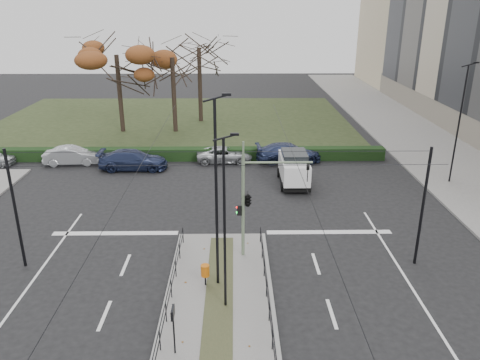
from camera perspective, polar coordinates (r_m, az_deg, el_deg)
The scene contains 21 objects.
ground at distance 21.76m, azimuth -2.48°, elevation -12.93°, with size 140.00×140.00×0.00m, color black.
median_island at distance 19.68m, azimuth -2.70°, elevation -16.78°, with size 4.40×15.00×0.14m, color #63615E.
sidewalk_east at distance 45.30m, azimuth 21.83°, elevation 3.83°, with size 8.00×90.00×0.14m, color #63615E.
park at distance 51.97m, azimuth -8.15°, elevation 7.11°, with size 38.00×26.00×0.10m, color #232D16.
hedge at distance 39.07m, azimuth -10.56°, elevation 3.12°, with size 38.00×1.00×1.00m, color black.
median_railing at distance 19.07m, azimuth -2.75°, elevation -14.80°, with size 4.14×13.24×0.92m.
catenary at distance 21.55m, azimuth -2.50°, elevation -2.92°, with size 20.00×34.00×6.00m.
traffic_light at distance 22.63m, azimuth 1.17°, elevation -2.22°, with size 3.61×2.06×5.32m.
litter_bin at distance 21.34m, azimuth -4.27°, elevation -10.99°, with size 0.39×0.39×1.00m.
info_panel at distance 17.34m, azimuth -8.18°, elevation -16.31°, with size 0.11×0.51×1.94m.
streetlamp_median_near at distance 18.45m, azimuth -1.85°, elevation -5.36°, with size 0.62×0.13×7.48m.
streetlamp_median_far at distance 19.75m, azimuth -2.85°, elevation -1.68°, with size 0.72×0.15×8.64m.
streetlamp_sidewalk at distance 35.53m, azimuth 25.15°, elevation 6.28°, with size 0.70×0.14×8.37m.
parked_car_second at distance 39.62m, azimuth -19.77°, elevation 2.81°, with size 1.52×4.36×1.44m, color #A5A9AD.
parked_car_third at distance 37.07m, azimuth -12.90°, elevation 2.41°, with size 2.13×5.24×1.52m, color #1F294A.
parked_car_fourth at distance 37.86m, azimuth -1.90°, elevation 3.10°, with size 2.07×4.49×1.25m, color #A5A9AD.
white_van at distance 33.22m, azimuth 6.58°, elevation 1.55°, with size 2.04×4.41×2.37m.
rust_tree at distance 47.32m, azimuth -14.85°, elevation 14.53°, with size 8.79×8.79×9.78m.
bare_tree_center at distance 50.47m, azimuth -5.02°, elevation 15.15°, with size 7.44×7.44×10.27m.
bare_tree_near at distance 46.36m, azimuth -8.25°, elevation 13.93°, with size 7.63×7.63×9.57m.
parked_car_fifth at distance 38.09m, azimuth 5.92°, elevation 3.33°, with size 2.14×5.27×1.53m, color #1F294A.
Camera 1 is at (0.69, -18.12, 12.02)m, focal length 35.00 mm.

